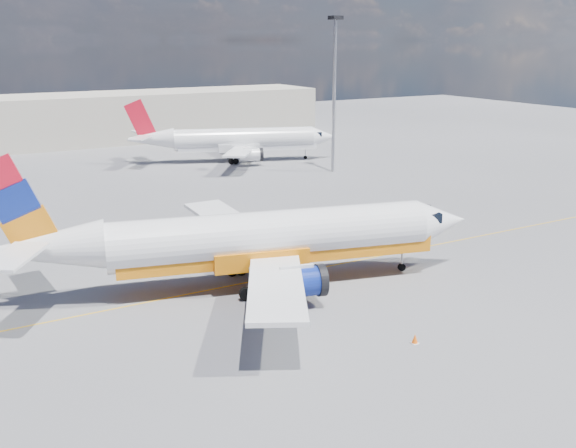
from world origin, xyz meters
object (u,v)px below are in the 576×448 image
traffic_cone (415,339)px  gse_tug (423,216)px  main_jet (256,240)px  second_jet (238,140)px

traffic_cone → gse_tug: bearing=48.1°
gse_tug → main_jet: bearing=-179.2°
main_jet → second_jet: size_ratio=1.14×
main_jet → second_jet: bearing=80.1°
second_jet → gse_tug: second_jet is taller
traffic_cone → second_jet: bearing=74.6°
gse_tug → second_jet: bearing=75.8°
second_jet → traffic_cone: second_jet is taller
main_jet → traffic_cone: (3.79, -12.44, -3.12)m
main_jet → traffic_cone: 13.37m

